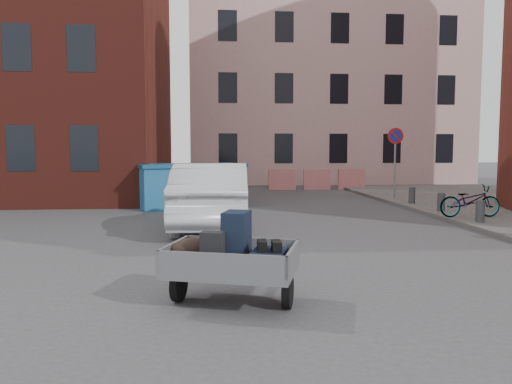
{
  "coord_description": "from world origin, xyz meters",
  "views": [
    {
      "loc": [
        -0.83,
        -8.73,
        2.0
      ],
      "look_at": [
        0.06,
        1.51,
        1.1
      ],
      "focal_mm": 35.0,
      "sensor_mm": 36.0,
      "label": 1
    }
  ],
  "objects": [
    {
      "name": "silver_car",
      "position": [
        -0.86,
        3.87,
        0.82
      ],
      "size": [
        1.93,
        5.03,
        1.64
      ],
      "primitive_type": "imported",
      "rotation": [
        0.0,
        0.0,
        3.1
      ],
      "color": "silver",
      "rests_on": "ground"
    },
    {
      "name": "dumpster",
      "position": [
        -1.59,
        8.4,
        0.75
      ],
      "size": [
        3.91,
        2.78,
        1.48
      ],
      "rotation": [
        0.0,
        0.0,
        0.3
      ],
      "color": "#2168A0",
      "rests_on": "ground"
    },
    {
      "name": "bicycle",
      "position": [
        6.2,
        4.3,
        0.57
      ],
      "size": [
        1.7,
        0.6,
        0.89
      ],
      "primitive_type": "imported",
      "rotation": [
        0.0,
        0.0,
        1.58
      ],
      "color": "black",
      "rests_on": "sidewalk"
    },
    {
      "name": "trailer",
      "position": [
        -0.6,
        -2.48,
        0.61
      ],
      "size": [
        1.85,
        1.97,
        1.2
      ],
      "rotation": [
        0.0,
        0.0,
        -0.29
      ],
      "color": "black",
      "rests_on": "ground"
    },
    {
      "name": "bollards",
      "position": [
        6.0,
        3.4,
        0.4
      ],
      "size": [
        0.22,
        9.02,
        0.55
      ],
      "color": "#3A3A3D",
      "rests_on": "sidewalk"
    },
    {
      "name": "no_parking_sign",
      "position": [
        6.0,
        9.48,
        2.01
      ],
      "size": [
        0.6,
        0.09,
        2.65
      ],
      "color": "gray",
      "rests_on": "sidewalk"
    },
    {
      "name": "barriers",
      "position": [
        4.2,
        15.0,
        0.5
      ],
      "size": [
        4.7,
        0.18,
        1.0
      ],
      "color": "red",
      "rests_on": "ground"
    },
    {
      "name": "building_pink",
      "position": [
        6.0,
        22.0,
        7.0
      ],
      "size": [
        16.0,
        8.0,
        14.0
      ],
      "primitive_type": "cube",
      "color": "#CFA09F",
      "rests_on": "ground"
    },
    {
      "name": "ground",
      "position": [
        0.0,
        0.0,
        0.0
      ],
      "size": [
        120.0,
        120.0,
        0.0
      ],
      "primitive_type": "plane",
      "color": "#38383A",
      "rests_on": "ground"
    },
    {
      "name": "building_brick",
      "position": [
        -9.0,
        13.0,
        7.0
      ],
      "size": [
        12.0,
        10.0,
        14.0
      ],
      "primitive_type": "cube",
      "color": "#591E16",
      "rests_on": "ground"
    }
  ]
}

